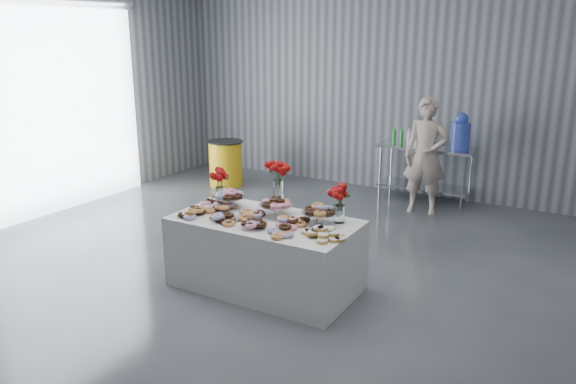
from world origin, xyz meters
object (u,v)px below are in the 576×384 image
(prep_table, at_px, (425,163))
(water_jug, at_px, (461,133))
(display_table, at_px, (265,253))
(trash_barrel, at_px, (226,163))
(person, at_px, (426,156))

(prep_table, relative_size, water_jug, 2.71)
(display_table, height_order, water_jug, water_jug)
(prep_table, distance_m, water_jug, 0.73)
(water_jug, xyz_separation_m, trash_barrel, (-3.79, -0.80, -0.75))
(water_jug, xyz_separation_m, person, (-0.34, -0.54, -0.29))
(person, distance_m, trash_barrel, 3.49)
(prep_table, xyz_separation_m, trash_barrel, (-3.29, -0.80, -0.22))
(person, relative_size, trash_barrel, 2.17)
(display_table, distance_m, person, 3.44)
(water_jug, bearing_deg, trash_barrel, -168.02)
(prep_table, distance_m, person, 0.61)
(display_table, xyz_separation_m, trash_barrel, (-2.81, 3.08, 0.02))
(person, bearing_deg, trash_barrel, 176.49)
(prep_table, bearing_deg, display_table, -96.98)
(trash_barrel, bearing_deg, person, 4.40)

